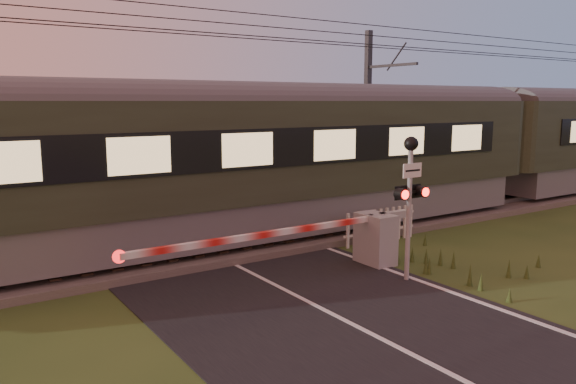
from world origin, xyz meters
TOP-DOWN VIEW (x-y plane):
  - ground at (0.00, 0.00)m, footprint 160.00×160.00m
  - road at (0.02, -0.23)m, footprint 6.00×140.00m
  - track_bed at (0.00, 6.50)m, footprint 140.00×3.40m
  - overhead_wires at (0.00, 6.50)m, footprint 120.00×0.62m
  - train at (11.57, 6.50)m, footprint 43.42×2.99m
  - boom_gate at (2.56, 3.15)m, footprint 7.34×0.94m
  - crossing_signal at (2.60, 1.83)m, footprint 0.80×0.34m
  - picket_fence at (4.39, 4.60)m, footprint 2.55×0.08m
  - catenary_mast at (7.53, 8.72)m, footprint 0.20×2.45m

SIDE VIEW (x-z plane):
  - ground at x=0.00m, z-range 0.00..0.00m
  - road at x=0.02m, z-range 0.00..0.03m
  - track_bed at x=0.00m, z-range -0.13..0.26m
  - picket_fence at x=4.39m, z-range 0.01..0.95m
  - boom_gate at x=2.56m, z-range 0.06..1.31m
  - crossing_signal at x=2.60m, z-range 0.59..3.72m
  - train at x=11.57m, z-range 0.28..4.33m
  - catenary_mast at x=7.53m, z-range 0.14..6.45m
  - overhead_wires at x=0.00m, z-range 5.41..6.04m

